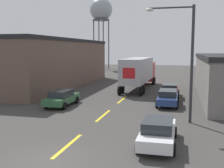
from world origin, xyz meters
TOP-DOWN VIEW (x-y plane):
  - ground_plane at (0.00, 0.00)m, footprint 160.00×160.00m
  - road_centerline at (0.00, 9.19)m, footprint 0.20×17.83m
  - warehouse_left at (-11.90, 24.68)m, footprint 8.59×26.21m
  - semi_truck at (0.52, 24.59)m, footprint 3.14×13.14m
  - parked_car_right_mid at (4.65, 14.49)m, footprint 1.95×4.70m
  - parked_car_left_far at (-4.65, 11.92)m, footprint 1.95×4.70m
  - parked_car_right_far at (4.65, 18.88)m, footprint 1.95×4.70m
  - parked_car_right_near at (4.65, 3.46)m, footprint 1.95×4.70m
  - water_tower at (-14.71, 59.68)m, footprint 5.78×5.78m
  - street_lamp at (6.03, 8.63)m, footprint 3.31×0.32m

SIDE VIEW (x-z plane):
  - ground_plane at x=0.00m, z-range 0.00..0.00m
  - road_centerline at x=0.00m, z-range 0.00..0.01m
  - parked_car_right_mid at x=4.65m, z-range 0.03..1.47m
  - parked_car_left_far at x=-4.65m, z-range 0.03..1.47m
  - parked_car_right_far at x=4.65m, z-range 0.03..1.47m
  - parked_car_right_near at x=4.65m, z-range 0.03..1.47m
  - semi_truck at x=0.52m, z-range 0.36..4.35m
  - warehouse_left at x=-11.90m, z-range 0.01..6.49m
  - street_lamp at x=6.03m, z-range 0.72..8.77m
  - water_tower at x=-14.71m, z-range 5.92..24.03m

